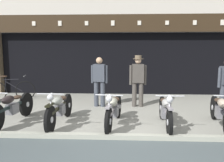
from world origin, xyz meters
TOP-DOWN VIEW (x-y plane):
  - shop_facade at (0.00, 7.00)m, footprint 11.83×4.42m
  - motorcycle_left at (-2.94, 1.02)m, footprint 0.62×2.10m
  - motorcycle_center_left at (-1.70, 1.03)m, footprint 0.62×2.09m
  - motorcycle_center at (-0.32, 0.97)m, footprint 0.62×2.06m
  - motorcycle_center_right at (0.96, 0.95)m, footprint 0.62×1.97m
  - motorcycle_right at (2.30, 0.98)m, footprint 0.62×2.04m
  - salesman_left at (-0.88, 2.99)m, footprint 0.56×0.27m
  - shopkeeper_center at (0.39, 3.04)m, footprint 0.56×0.35m
  - advert_board_near at (-2.22, 5.40)m, footprint 0.74×0.03m
  - advert_board_far at (-3.41, 5.40)m, footprint 0.83×0.03m
  - leaning_bicycle at (-4.32, 3.82)m, footprint 1.69×0.60m

SIDE VIEW (x-z plane):
  - leaning_bicycle at x=-4.32m, z-range -0.09..0.86m
  - motorcycle_center_right at x=0.96m, z-range -0.04..0.87m
  - motorcycle_center at x=-0.32m, z-range -0.03..0.87m
  - motorcycle_right at x=2.30m, z-range -0.04..0.88m
  - motorcycle_center_left at x=-1.70m, z-range -0.03..0.88m
  - motorcycle_left at x=-2.94m, z-range -0.03..0.90m
  - salesman_left at x=-0.88m, z-range 0.09..1.74m
  - shopkeeper_center at x=0.39m, z-range 0.10..1.80m
  - advert_board_far at x=-3.41m, z-range 1.14..2.25m
  - advert_board_near at x=-2.22m, z-range 1.17..2.27m
  - shop_facade at x=0.00m, z-range -1.52..5.02m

